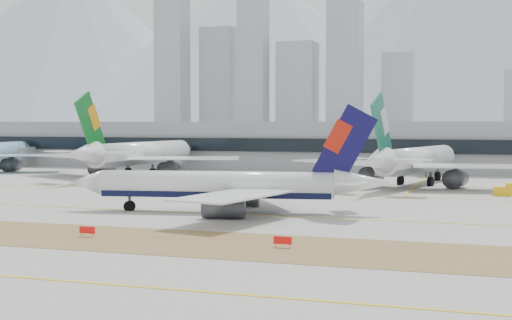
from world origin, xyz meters
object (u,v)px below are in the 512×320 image
(widebody_eva, at_px, (138,155))
(taxiing_airliner, at_px, (227,186))
(widebody_cathay, at_px, (414,162))
(terminal, at_px, (349,145))

(widebody_eva, bearing_deg, taxiing_airliner, -138.76)
(widebody_cathay, xyz_separation_m, terminal, (-26.11, 58.29, 1.88))
(widebody_eva, xyz_separation_m, widebody_cathay, (73.39, -4.47, -0.34))
(widebody_eva, relative_size, terminal, 0.22)
(taxiing_airliner, xyz_separation_m, widebody_cathay, (24.29, 59.48, 1.32))
(widebody_cathay, bearing_deg, terminal, 37.62)
(widebody_eva, height_order, terminal, widebody_eva)
(taxiing_airliner, relative_size, terminal, 0.19)
(widebody_eva, height_order, widebody_cathay, widebody_eva)
(taxiing_airliner, bearing_deg, widebody_eva, -62.11)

